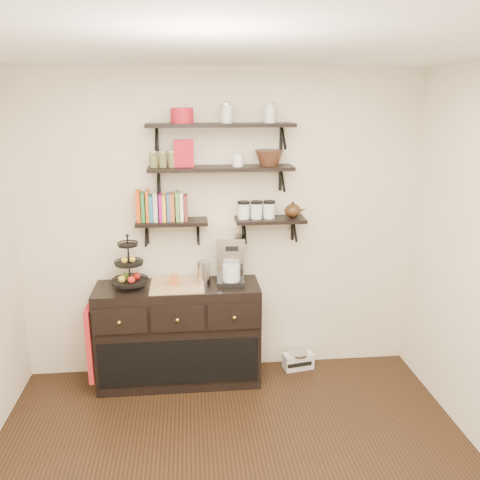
# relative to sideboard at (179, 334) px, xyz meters

# --- Properties ---
(ceiling) EXTENTS (3.50, 3.50, 0.02)m
(ceiling) POSITION_rel_sideboard_xyz_m (0.39, -1.51, 2.25)
(ceiling) COLOR white
(ceiling) RESTS_ON back_wall
(back_wall) EXTENTS (3.50, 0.02, 2.70)m
(back_wall) POSITION_rel_sideboard_xyz_m (0.39, 0.24, 0.90)
(back_wall) COLOR white
(back_wall) RESTS_ON ground
(shelf_top) EXTENTS (1.20, 0.27, 0.23)m
(shelf_top) POSITION_rel_sideboard_xyz_m (0.39, 0.10, 1.78)
(shelf_top) COLOR black
(shelf_top) RESTS_ON back_wall
(shelf_mid) EXTENTS (1.20, 0.27, 0.23)m
(shelf_mid) POSITION_rel_sideboard_xyz_m (0.39, 0.10, 1.43)
(shelf_mid) COLOR black
(shelf_mid) RESTS_ON back_wall
(shelf_low_left) EXTENTS (0.60, 0.25, 0.23)m
(shelf_low_left) POSITION_rel_sideboard_xyz_m (-0.03, 0.12, 0.98)
(shelf_low_left) COLOR black
(shelf_low_left) RESTS_ON back_wall
(shelf_low_right) EXTENTS (0.60, 0.25, 0.23)m
(shelf_low_right) POSITION_rel_sideboard_xyz_m (0.81, 0.12, 0.98)
(shelf_low_right) COLOR black
(shelf_low_right) RESTS_ON back_wall
(cookbooks) EXTENTS (0.43, 0.15, 0.26)m
(cookbooks) POSITION_rel_sideboard_xyz_m (-0.08, 0.12, 1.11)
(cookbooks) COLOR #D74711
(cookbooks) RESTS_ON shelf_low_left
(glass_canisters) EXTENTS (0.32, 0.10, 0.13)m
(glass_canisters) POSITION_rel_sideboard_xyz_m (0.69, 0.12, 1.06)
(glass_canisters) COLOR silver
(glass_canisters) RESTS_ON shelf_low_right
(sideboard) EXTENTS (1.40, 0.50, 0.92)m
(sideboard) POSITION_rel_sideboard_xyz_m (0.00, 0.00, 0.00)
(sideboard) COLOR black
(sideboard) RESTS_ON floor
(fruit_stand) EXTENTS (0.30, 0.30, 0.45)m
(fruit_stand) POSITION_rel_sideboard_xyz_m (-0.39, 0.00, 0.60)
(fruit_stand) COLOR black
(fruit_stand) RESTS_ON sideboard
(candle) EXTENTS (0.08, 0.08, 0.08)m
(candle) POSITION_rel_sideboard_xyz_m (-0.02, 0.00, 0.50)
(candle) COLOR #A65526
(candle) RESTS_ON sideboard
(coffee_maker) EXTENTS (0.25, 0.24, 0.43)m
(coffee_maker) POSITION_rel_sideboard_xyz_m (0.46, 0.03, 0.65)
(coffee_maker) COLOR black
(coffee_maker) RESTS_ON sideboard
(thermal_carafe) EXTENTS (0.11, 0.11, 0.22)m
(thermal_carafe) POSITION_rel_sideboard_xyz_m (0.23, -0.02, 0.56)
(thermal_carafe) COLOR silver
(thermal_carafe) RESTS_ON sideboard
(apron) EXTENTS (0.04, 0.28, 0.65)m
(apron) POSITION_rel_sideboard_xyz_m (-0.73, -0.10, 0.01)
(apron) COLOR #A52211
(apron) RESTS_ON sideboard
(radio) EXTENTS (0.29, 0.21, 0.16)m
(radio) POSITION_rel_sideboard_xyz_m (1.10, 0.10, -0.37)
(radio) COLOR silver
(radio) RESTS_ON floor
(recipe_box) EXTENTS (0.16, 0.06, 0.22)m
(recipe_box) POSITION_rel_sideboard_xyz_m (0.09, 0.10, 1.56)
(recipe_box) COLOR #AF1422
(recipe_box) RESTS_ON shelf_mid
(walnut_bowl) EXTENTS (0.24, 0.24, 0.13)m
(walnut_bowl) POSITION_rel_sideboard_xyz_m (0.79, 0.10, 1.51)
(walnut_bowl) COLOR black
(walnut_bowl) RESTS_ON shelf_mid
(ramekins) EXTENTS (0.09, 0.09, 0.10)m
(ramekins) POSITION_rel_sideboard_xyz_m (0.53, 0.10, 1.50)
(ramekins) COLOR white
(ramekins) RESTS_ON shelf_mid
(teapot) EXTENTS (0.21, 0.17, 0.14)m
(teapot) POSITION_rel_sideboard_xyz_m (1.01, 0.12, 1.07)
(teapot) COLOR #372110
(teapot) RESTS_ON shelf_low_right
(red_pot) EXTENTS (0.18, 0.18, 0.12)m
(red_pot) POSITION_rel_sideboard_xyz_m (0.08, 0.10, 1.86)
(red_pot) COLOR #AF1422
(red_pot) RESTS_ON shelf_top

